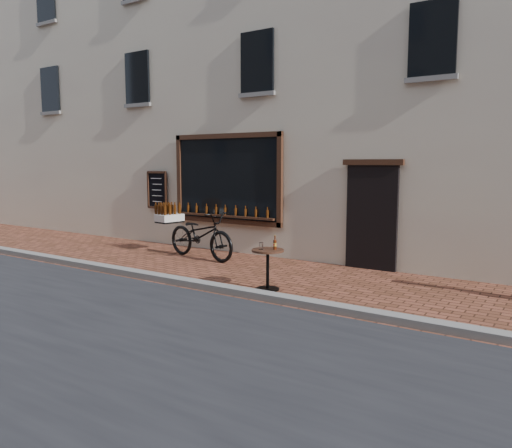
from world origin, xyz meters
The scene contains 5 objects.
ground centered at (0.00, 0.00, 0.00)m, with size 90.00×90.00×0.00m, color #562D1B.
kerb centered at (0.00, 0.20, 0.06)m, with size 90.00×0.25×0.12m, color slate.
shop_building centered at (0.00, 6.50, 5.00)m, with size 28.00×6.20×10.00m.
cargo_bicycle centered at (-1.91, 2.38, 0.58)m, with size 2.61×1.08×1.21m.
bistro_table centered at (1.01, 0.76, 0.52)m, with size 0.57×0.57×0.98m.
Camera 1 is at (5.64, -6.58, 2.25)m, focal length 35.00 mm.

